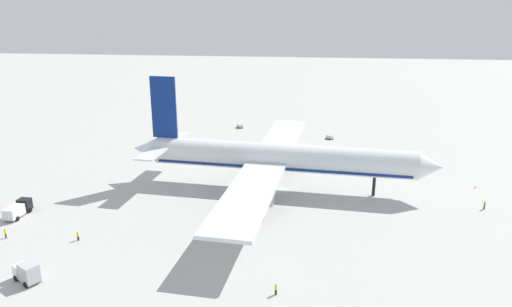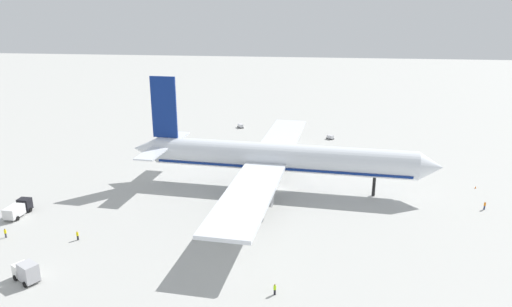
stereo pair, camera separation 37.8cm
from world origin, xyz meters
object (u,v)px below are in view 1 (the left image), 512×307
object	(u,v)px
ground_worker_1	(485,205)
ground_worker_2	(5,233)
baggage_cart_1	(330,137)
ground_worker_5	(276,289)
traffic_cone_0	(475,187)
airliner	(275,158)
traffic_cone_1	(140,156)
service_truck_1	(27,272)
service_truck_2	(18,209)
ground_worker_3	(78,236)
baggage_cart_0	(240,126)

from	to	relation	value
ground_worker_1	ground_worker_2	bearing A→B (deg)	-164.67
baggage_cart_1	ground_worker_1	xyz separation A→B (m)	(30.64, -50.16, 0.17)
ground_worker_5	traffic_cone_0	bearing A→B (deg)	48.72
airliner	traffic_cone_1	distance (m)	44.19
service_truck_1	traffic_cone_1	distance (m)	62.02
service_truck_2	ground_worker_3	xyz separation A→B (m)	(16.82, -8.02, -0.60)
service_truck_2	ground_worker_1	xyz separation A→B (m)	(93.34, 15.75, -0.61)
service_truck_1	ground_worker_5	size ratio (longest dim) A/B	2.89
service_truck_2	ground_worker_3	distance (m)	18.64
service_truck_1	service_truck_2	world-z (taller)	service_truck_1
baggage_cart_1	traffic_cone_0	world-z (taller)	baggage_cart_1
traffic_cone_0	ground_worker_1	bearing A→B (deg)	-98.89
traffic_cone_0	baggage_cart_1	bearing A→B (deg)	130.59
airliner	service_truck_2	size ratio (longest dim) A/B	12.22
ground_worker_3	ground_worker_1	bearing A→B (deg)	17.25
airliner	ground_worker_3	bearing A→B (deg)	-137.55
ground_worker_2	ground_worker_3	world-z (taller)	ground_worker_2
baggage_cart_0	ground_worker_1	bearing A→B (deg)	-44.78
baggage_cart_1	ground_worker_3	bearing A→B (deg)	-121.83
service_truck_1	traffic_cone_1	xyz separation A→B (m)	(-5.89, 61.72, -1.39)
service_truck_1	service_truck_2	xyz separation A→B (m)	(-15.79, 21.42, -0.18)
service_truck_1	traffic_cone_0	size ratio (longest dim) A/B	9.15
service_truck_1	ground_worker_3	bearing A→B (deg)	85.60
ground_worker_2	ground_worker_3	distance (m)	13.43
ground_worker_1	ground_worker_2	size ratio (longest dim) A/B	0.98
ground_worker_5	ground_worker_3	bearing A→B (deg)	162.17
ground_worker_5	ground_worker_1	bearing A→B (deg)	41.64
baggage_cart_1	traffic_cone_1	xyz separation A→B (m)	(-52.81, -25.60, -0.43)
service_truck_2	ground_worker_2	size ratio (longest dim) A/B	3.63
ground_worker_2	ground_worker_3	xyz separation A→B (m)	(13.40, 0.89, -0.01)
ground_worker_1	traffic_cone_1	size ratio (longest dim) A/B	3.15
airliner	ground_worker_3	distance (m)	44.62
ground_worker_3	traffic_cone_1	bearing A→B (deg)	98.15
ground_worker_3	traffic_cone_0	size ratio (longest dim) A/B	3.17
service_truck_2	ground_worker_1	size ratio (longest dim) A/B	3.69
airliner	ground_worker_3	world-z (taller)	airliner
ground_worker_3	traffic_cone_0	bearing A→B (deg)	24.61
airliner	baggage_cart_1	xyz separation A→B (m)	(13.31, 44.13, -6.64)
service_truck_2	service_truck_1	bearing A→B (deg)	-53.60
airliner	ground_worker_5	xyz separation A→B (m)	(3.99, -41.56, -6.46)
ground_worker_2	ground_worker_3	size ratio (longest dim) A/B	1.01
airliner	traffic_cone_0	size ratio (longest dim) A/B	142.19
ground_worker_1	baggage_cart_0	bearing A→B (deg)	135.22
service_truck_1	baggage_cart_1	size ratio (longest dim) A/B	1.87
service_truck_2	baggage_cart_1	xyz separation A→B (m)	(62.70, 65.91, -0.78)
airliner	ground_worker_1	bearing A→B (deg)	-7.81
baggage_cart_1	ground_worker_2	xyz separation A→B (m)	(-59.28, -74.81, 0.19)
service_truck_1	ground_worker_1	world-z (taller)	service_truck_1
airliner	traffic_cone_1	world-z (taller)	airliner
baggage_cart_1	service_truck_1	bearing A→B (deg)	-118.25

